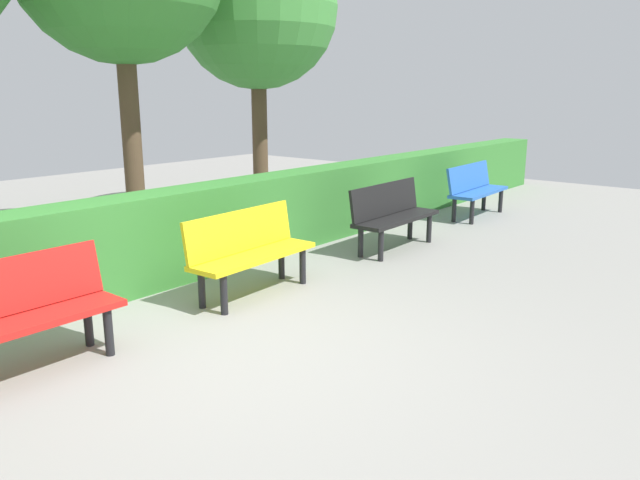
{
  "coord_description": "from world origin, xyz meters",
  "views": [
    {
      "loc": [
        3.1,
        3.53,
        2.05
      ],
      "look_at": [
        -1.63,
        -0.38,
        0.55
      ],
      "focal_mm": 34.57,
      "sensor_mm": 36.0,
      "label": 1
    }
  ],
  "objects_px": {
    "bench_red": "(18,311)",
    "tree_near": "(257,8)",
    "bench_yellow": "(249,249)",
    "bench_blue": "(475,188)",
    "bench_black": "(392,213)"
  },
  "relations": [
    {
      "from": "bench_black",
      "to": "tree_near",
      "type": "relative_size",
      "value": 0.33
    },
    {
      "from": "bench_blue",
      "to": "tree_near",
      "type": "xyz_separation_m",
      "value": [
        2.03,
        -2.94,
        2.84
      ]
    },
    {
      "from": "bench_yellow",
      "to": "bench_black",
      "type": "bearing_deg",
      "value": 174.82
    },
    {
      "from": "bench_yellow",
      "to": "bench_red",
      "type": "height_order",
      "value": "same"
    },
    {
      "from": "bench_red",
      "to": "tree_near",
      "type": "bearing_deg",
      "value": -151.69
    },
    {
      "from": "bench_black",
      "to": "bench_red",
      "type": "bearing_deg",
      "value": -2.29
    },
    {
      "from": "bench_blue",
      "to": "bench_red",
      "type": "height_order",
      "value": "same"
    },
    {
      "from": "bench_black",
      "to": "bench_blue",
      "type": "bearing_deg",
      "value": -178.69
    },
    {
      "from": "bench_yellow",
      "to": "tree_near",
      "type": "relative_size",
      "value": 0.33
    },
    {
      "from": "bench_blue",
      "to": "bench_yellow",
      "type": "distance_m",
      "value": 5.17
    },
    {
      "from": "bench_yellow",
      "to": "bench_red",
      "type": "xyz_separation_m",
      "value": [
        2.35,
        0.02,
        -0.0
      ]
    },
    {
      "from": "bench_yellow",
      "to": "bench_red",
      "type": "distance_m",
      "value": 2.35
    },
    {
      "from": "bench_blue",
      "to": "bench_yellow",
      "type": "relative_size",
      "value": 1.02
    },
    {
      "from": "bench_blue",
      "to": "bench_yellow",
      "type": "xyz_separation_m",
      "value": [
        5.17,
        0.02,
        -0.0
      ]
    },
    {
      "from": "bench_black",
      "to": "tree_near",
      "type": "height_order",
      "value": "tree_near"
    }
  ]
}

